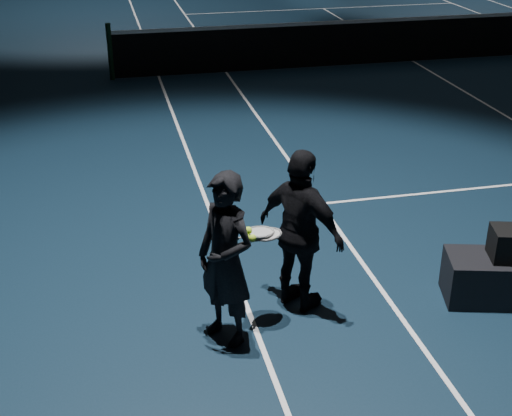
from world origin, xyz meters
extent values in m
plane|color=black|center=(0.00, 0.00, 0.00)|extent=(36.00, 36.00, 0.00)
cylinder|color=black|center=(-6.40, 0.00, 0.55)|extent=(0.10, 0.10, 1.10)
cube|color=black|center=(0.00, 0.00, 0.45)|extent=(12.80, 0.02, 0.86)
cube|color=white|center=(0.00, 0.00, 0.92)|extent=(12.80, 0.03, 0.07)
imported|color=black|center=(-5.76, -8.87, 0.80)|extent=(0.65, 0.69, 1.59)
imported|color=black|center=(-4.99, -8.52, 0.80)|extent=(0.87, 0.98, 1.59)
camera|label=1|loc=(-6.67, -14.09, 3.85)|focal=50.00mm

